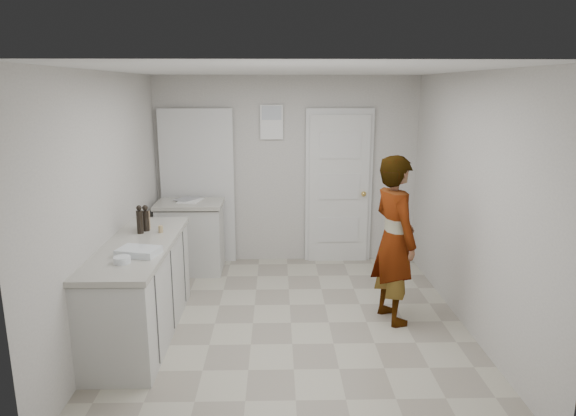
{
  "coord_description": "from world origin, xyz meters",
  "views": [
    {
      "loc": [
        -0.14,
        -4.83,
        2.36
      ],
      "look_at": [
        -0.02,
        0.4,
        1.11
      ],
      "focal_mm": 32.0,
      "sensor_mm": 36.0,
      "label": 1
    }
  ],
  "objects_px": {
    "oil_cruet_b": "(140,220)",
    "oil_cruet_a": "(146,219)",
    "spice_jar": "(161,229)",
    "baking_dish": "(139,252)",
    "person": "(394,240)",
    "egg_bowl": "(122,260)",
    "cake_mix_box": "(144,220)"
  },
  "relations": [
    {
      "from": "spice_jar",
      "to": "egg_bowl",
      "type": "height_order",
      "value": "spice_jar"
    },
    {
      "from": "cake_mix_box",
      "to": "spice_jar",
      "type": "relative_size",
      "value": 2.52
    },
    {
      "from": "person",
      "to": "baking_dish",
      "type": "relative_size",
      "value": 4.36
    },
    {
      "from": "person",
      "to": "spice_jar",
      "type": "height_order",
      "value": "person"
    },
    {
      "from": "baking_dish",
      "to": "egg_bowl",
      "type": "distance_m",
      "value": 0.23
    },
    {
      "from": "egg_bowl",
      "to": "oil_cruet_a",
      "type": "bearing_deg",
      "value": 92.3
    },
    {
      "from": "spice_jar",
      "to": "baking_dish",
      "type": "bearing_deg",
      "value": -93.18
    },
    {
      "from": "oil_cruet_a",
      "to": "baking_dish",
      "type": "distance_m",
      "value": 0.78
    },
    {
      "from": "spice_jar",
      "to": "baking_dish",
      "type": "distance_m",
      "value": 0.7
    },
    {
      "from": "person",
      "to": "oil_cruet_a",
      "type": "distance_m",
      "value": 2.52
    },
    {
      "from": "cake_mix_box",
      "to": "spice_jar",
      "type": "height_order",
      "value": "cake_mix_box"
    },
    {
      "from": "oil_cruet_b",
      "to": "egg_bowl",
      "type": "xyz_separation_m",
      "value": [
        0.07,
        -0.89,
        -0.11
      ]
    },
    {
      "from": "cake_mix_box",
      "to": "oil_cruet_b",
      "type": "bearing_deg",
      "value": -97.57
    },
    {
      "from": "oil_cruet_b",
      "to": "egg_bowl",
      "type": "relative_size",
      "value": 2.02
    },
    {
      "from": "oil_cruet_b",
      "to": "cake_mix_box",
      "type": "bearing_deg",
      "value": 89.93
    },
    {
      "from": "person",
      "to": "oil_cruet_a",
      "type": "relative_size",
      "value": 6.34
    },
    {
      "from": "oil_cruet_a",
      "to": "oil_cruet_b",
      "type": "distance_m",
      "value": 0.1
    },
    {
      "from": "person",
      "to": "cake_mix_box",
      "type": "distance_m",
      "value": 2.56
    },
    {
      "from": "egg_bowl",
      "to": "spice_jar",
      "type": "bearing_deg",
      "value": 82.38
    },
    {
      "from": "person",
      "to": "oil_cruet_b",
      "type": "distance_m",
      "value": 2.55
    },
    {
      "from": "person",
      "to": "egg_bowl",
      "type": "bearing_deg",
      "value": 90.89
    },
    {
      "from": "cake_mix_box",
      "to": "oil_cruet_a",
      "type": "bearing_deg",
      "value": -73.47
    },
    {
      "from": "oil_cruet_b",
      "to": "egg_bowl",
      "type": "distance_m",
      "value": 0.9
    },
    {
      "from": "baking_dish",
      "to": "oil_cruet_b",
      "type": "bearing_deg",
      "value": 103.16
    },
    {
      "from": "cake_mix_box",
      "to": "baking_dish",
      "type": "relative_size",
      "value": 0.46
    },
    {
      "from": "cake_mix_box",
      "to": "oil_cruet_a",
      "type": "xyz_separation_m",
      "value": [
        0.03,
        -0.08,
        0.04
      ]
    },
    {
      "from": "baking_dish",
      "to": "egg_bowl",
      "type": "bearing_deg",
      "value": -111.32
    },
    {
      "from": "baking_dish",
      "to": "oil_cruet_a",
      "type": "bearing_deg",
      "value": 99.08
    },
    {
      "from": "oil_cruet_a",
      "to": "egg_bowl",
      "type": "relative_size",
      "value": 1.88
    },
    {
      "from": "oil_cruet_b",
      "to": "oil_cruet_a",
      "type": "bearing_deg",
      "value": 69.41
    },
    {
      "from": "person",
      "to": "oil_cruet_b",
      "type": "bearing_deg",
      "value": 71.05
    },
    {
      "from": "cake_mix_box",
      "to": "baking_dish",
      "type": "bearing_deg",
      "value": -86.94
    }
  ]
}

